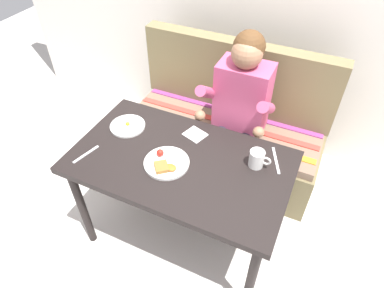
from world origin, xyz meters
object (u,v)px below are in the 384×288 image
plate_eggs (128,126)px  knife (276,160)px  coffee_mug (257,158)px  plate_breakfast (166,163)px  napkin (195,135)px  couch (225,132)px  fork (86,154)px  table (181,170)px  person (239,106)px

plate_eggs → knife: plate_eggs is taller
coffee_mug → plate_breakfast: bearing=-155.6°
napkin → couch: bearing=88.7°
couch → fork: 1.14m
coffee_mug → napkin: coffee_mug is taller
table → coffee_mug: (0.38, 0.13, 0.13)m
plate_eggs → fork: 0.31m
table → plate_breakfast: bearing=-129.2°
coffee_mug → napkin: bearing=167.7°
plate_eggs → couch: bearing=57.6°
fork → knife: size_ratio=0.85×
table → person: size_ratio=0.99×
person → napkin: person is taller
coffee_mug → knife: size_ratio=0.59×
coffee_mug → knife: (0.09, 0.08, -0.05)m
table → plate_breakfast: 0.13m
table → person: person is taller
person → fork: 0.99m
table → napkin: napkin is taller
table → knife: size_ratio=6.00×
couch → napkin: 0.68m
coffee_mug → person: bearing=119.3°
knife → plate_breakfast: bearing=-175.9°
knife → plate_eggs: bearing=162.6°
plate_breakfast → fork: 0.45m
coffee_mug → fork: size_ratio=0.69×
plate_eggs → knife: size_ratio=1.05×
plate_eggs → fork: (-0.08, -0.30, -0.01)m
couch → person: size_ratio=1.19×
plate_breakfast → knife: (0.53, 0.28, -0.01)m
couch → plate_breakfast: couch is taller
couch → plate_breakfast: bearing=-93.6°
napkin → plate_breakfast: bearing=-98.1°
person → coffee_mug: (0.26, -0.46, 0.04)m
person → plate_eggs: person is taller
table → plate_breakfast: size_ratio=4.91×
person → knife: bearing=-47.6°
napkin → fork: (-0.48, -0.40, -0.00)m
couch → coffee_mug: bearing=-58.7°
couch → plate_eggs: 0.87m
couch → napkin: size_ratio=12.09×
table → fork: bearing=-159.3°
napkin → coffee_mug: bearing=-12.3°
person → plate_breakfast: bearing=-105.5°
coffee_mug → knife: 0.13m
person → coffee_mug: size_ratio=10.27×
person → plate_eggs: bearing=-138.7°
napkin → knife: 0.49m
couch → person: person is taller
coffee_mug → couch: bearing=121.3°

